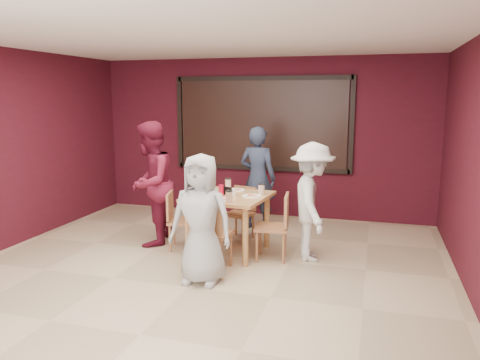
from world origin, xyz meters
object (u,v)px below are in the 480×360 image
(dining_table, at_px, (229,202))
(diner_back, at_px, (258,178))
(diner_right, at_px, (312,202))
(chair_right, at_px, (277,223))
(chair_left, at_px, (178,217))
(chair_back, at_px, (242,210))
(diner_left, at_px, (150,184))
(chair_front, at_px, (209,230))
(diner_front, at_px, (201,219))

(dining_table, xyz_separation_m, diner_back, (0.08, 1.28, 0.13))
(diner_right, bearing_deg, chair_right, 92.52)
(chair_left, bearing_deg, diner_back, 58.40)
(chair_back, relative_size, diner_right, 0.51)
(chair_right, height_order, diner_left, diner_left)
(chair_front, bearing_deg, diner_left, 145.36)
(diner_front, distance_m, diner_back, 2.36)
(chair_right, bearing_deg, diner_front, -124.08)
(chair_left, distance_m, diner_front, 1.31)
(dining_table, xyz_separation_m, chair_left, (-0.73, -0.04, -0.25))
(diner_left, bearing_deg, chair_right, 79.90)
(dining_table, distance_m, chair_left, 0.78)
(chair_front, xyz_separation_m, diner_back, (0.10, 2.03, 0.31))
(diner_right, bearing_deg, diner_left, 74.06)
(diner_front, bearing_deg, chair_left, 125.48)
(chair_left, distance_m, chair_right, 1.43)
(chair_left, xyz_separation_m, diner_right, (1.86, 0.10, 0.32))
(chair_left, relative_size, diner_front, 0.54)
(chair_right, height_order, diner_right, diner_right)
(chair_left, bearing_deg, diner_right, 3.15)
(diner_back, bearing_deg, chair_left, 67.45)
(chair_left, height_order, diner_left, diner_left)
(diner_front, relative_size, diner_back, 0.90)
(chair_right, height_order, diner_front, diner_front)
(dining_table, relative_size, chair_back, 1.44)
(dining_table, xyz_separation_m, chair_back, (-0.02, 0.70, -0.26))
(chair_right, bearing_deg, diner_left, 175.20)
(diner_right, bearing_deg, chair_left, 77.73)
(chair_left, xyz_separation_m, chair_right, (1.43, -0.04, 0.04))
(diner_left, bearing_deg, chair_front, 50.06)
(chair_left, relative_size, diner_left, 0.46)
(chair_back, relative_size, diner_front, 0.52)
(diner_front, relative_size, diner_right, 0.97)
(chair_right, height_order, diner_back, diner_back)
(dining_table, height_order, chair_front, dining_table)
(diner_left, bearing_deg, diner_right, 84.19)
(chair_left, height_order, diner_back, diner_back)
(dining_table, bearing_deg, diner_back, 86.34)
(diner_front, height_order, diner_right, diner_right)
(dining_table, bearing_deg, diner_right, 2.96)
(chair_front, distance_m, chair_left, 1.01)
(chair_back, relative_size, diner_back, 0.47)
(chair_back, relative_size, chair_right, 0.89)
(dining_table, bearing_deg, chair_right, -6.62)
(dining_table, height_order, chair_left, dining_table)
(diner_left, bearing_deg, dining_table, 80.95)
(chair_left, distance_m, diner_right, 1.89)
(diner_back, bearing_deg, diner_front, 97.51)
(diner_back, height_order, diner_left, diner_left)
(chair_left, height_order, chair_right, chair_right)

